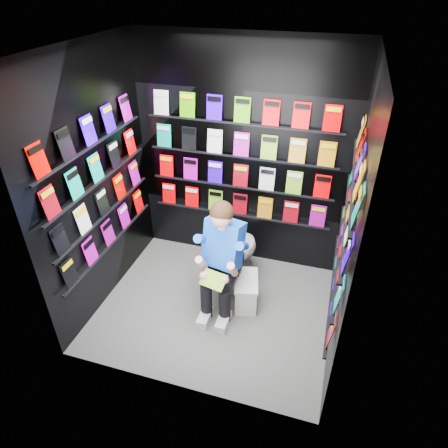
% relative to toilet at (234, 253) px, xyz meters
% --- Properties ---
extents(floor, '(2.40, 2.40, 0.00)m').
position_rel_toilet_xyz_m(floor, '(-0.06, -0.52, -0.37)').
color(floor, '#5D5D5A').
rests_on(floor, ground).
extents(ceiling, '(2.40, 2.40, 0.00)m').
position_rel_toilet_xyz_m(ceiling, '(-0.06, -0.52, 2.23)').
color(ceiling, white).
rests_on(ceiling, floor).
extents(wall_back, '(2.40, 0.04, 2.60)m').
position_rel_toilet_xyz_m(wall_back, '(-0.06, 0.48, 0.93)').
color(wall_back, black).
rests_on(wall_back, floor).
extents(wall_front, '(2.40, 0.04, 2.60)m').
position_rel_toilet_xyz_m(wall_front, '(-0.06, -1.52, 0.93)').
color(wall_front, black).
rests_on(wall_front, floor).
extents(wall_left, '(0.04, 2.00, 2.60)m').
position_rel_toilet_xyz_m(wall_left, '(-1.26, -0.52, 0.93)').
color(wall_left, black).
rests_on(wall_left, floor).
extents(wall_right, '(0.04, 2.00, 2.60)m').
position_rel_toilet_xyz_m(wall_right, '(1.14, -0.52, 0.93)').
color(wall_right, black).
rests_on(wall_right, floor).
extents(comics_back, '(2.10, 0.06, 1.37)m').
position_rel_toilet_xyz_m(comics_back, '(-0.06, 0.45, 0.94)').
color(comics_back, '#E00500').
rests_on(comics_back, wall_back).
extents(comics_left, '(0.06, 1.70, 1.37)m').
position_rel_toilet_xyz_m(comics_left, '(-1.23, -0.52, 0.94)').
color(comics_left, '#E00500').
rests_on(comics_left, wall_left).
extents(comics_right, '(0.06, 1.70, 1.37)m').
position_rel_toilet_xyz_m(comics_right, '(1.11, -0.52, 0.94)').
color(comics_right, '#E00500').
rests_on(comics_right, wall_right).
extents(toilet, '(0.57, 0.82, 0.73)m').
position_rel_toilet_xyz_m(toilet, '(0.00, 0.00, 0.00)').
color(toilet, white).
rests_on(toilet, floor).
extents(longbox, '(0.31, 0.45, 0.30)m').
position_rel_toilet_xyz_m(longbox, '(0.24, -0.36, -0.22)').
color(longbox, silver).
rests_on(longbox, floor).
extents(longbox_lid, '(0.34, 0.47, 0.03)m').
position_rel_toilet_xyz_m(longbox_lid, '(0.24, -0.36, -0.05)').
color(longbox_lid, silver).
rests_on(longbox_lid, longbox).
extents(reader, '(0.66, 0.84, 1.38)m').
position_rel_toilet_xyz_m(reader, '(0.00, -0.38, 0.40)').
color(reader, blue).
rests_on(reader, toilet).
extents(held_comic, '(0.27, 0.20, 0.11)m').
position_rel_toilet_xyz_m(held_comic, '(0.00, -0.73, 0.21)').
color(held_comic, green).
rests_on(held_comic, reader).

